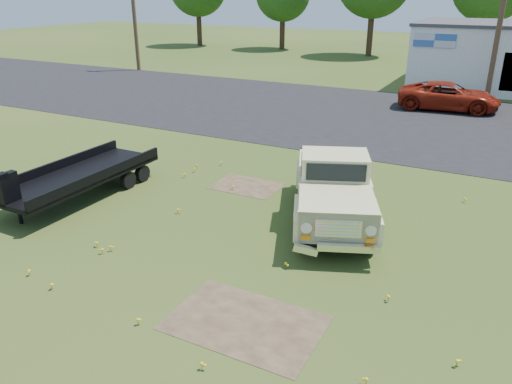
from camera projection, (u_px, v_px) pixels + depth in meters
ground at (250, 243)px, 12.97m from camera, size 140.00×140.00×0.00m
asphalt_lot at (389, 119)px, 25.28m from camera, size 90.00×14.00×0.02m
dirt_patch_a at (245, 323)px, 9.87m from camera, size 3.00×2.00×0.01m
dirt_patch_b at (247, 186)px, 16.70m from camera, size 2.20×1.60×0.01m
utility_pole_west at (134, 10)px, 38.70m from camera, size 1.60×0.30×9.00m
utility_pole_mid at (501, 18)px, 27.58m from camera, size 1.60×0.30×9.00m
vintage_pickup_truck at (333, 188)px, 13.86m from camera, size 4.06×5.93×2.00m
flatbed_trailer at (78, 173)px, 15.57m from camera, size 2.02×5.93×1.61m
red_pickup at (448, 96)px, 26.91m from camera, size 5.48×2.97×1.46m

